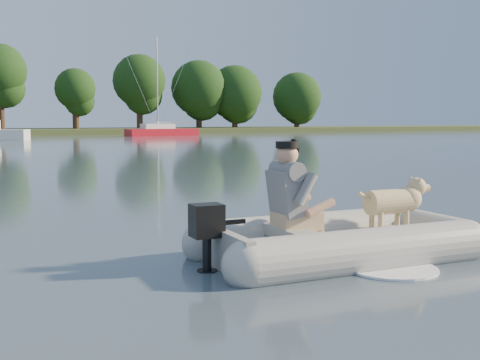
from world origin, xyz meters
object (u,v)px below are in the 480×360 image
dinghy (346,203)px  sailboat (161,132)px  dog (389,206)px  man (289,190)px

dinghy → sailboat: bearing=75.4°
dinghy → dog: 0.70m
dinghy → sailboat: 52.70m
dinghy → dog: bearing=4.6°
man → sailboat: 52.84m
man → sailboat: (17.10, 50.00, -0.41)m
man → dog: (1.44, -0.09, -0.28)m
dinghy → sailboat: size_ratio=0.49×
man → dog: size_ratio=1.16×
dog → sailboat: sailboat is taller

